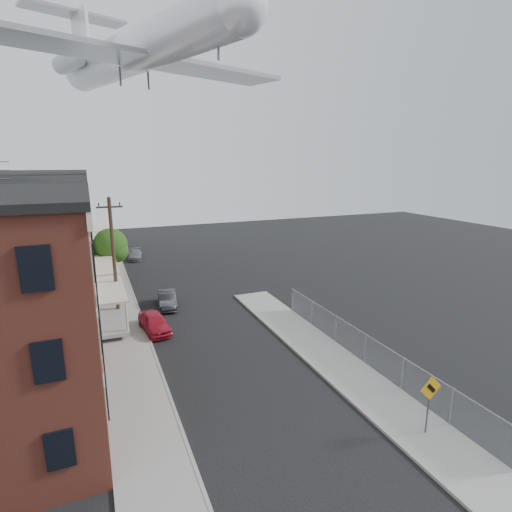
{
  "coord_description": "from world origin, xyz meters",
  "views": [
    {
      "loc": [
        -6.86,
        -11.98,
        11.49
      ],
      "look_at": [
        0.82,
        6.49,
        6.7
      ],
      "focal_mm": 28.0,
      "sensor_mm": 36.0,
      "label": 1
    }
  ],
  "objects_px": {
    "street_tree": "(112,247)",
    "airplane": "(135,51)",
    "warning_sign": "(430,396)",
    "car_mid": "(167,299)",
    "car_far": "(135,255)",
    "utility_pole": "(114,257)",
    "car_near": "(154,322)"
  },
  "relations": [
    {
      "from": "utility_pole",
      "to": "airplane",
      "type": "xyz_separation_m",
      "value": [
        3.26,
        6.58,
        15.53
      ]
    },
    {
      "from": "utility_pole",
      "to": "airplane",
      "type": "distance_m",
      "value": 17.18
    },
    {
      "from": "car_near",
      "to": "car_mid",
      "type": "height_order",
      "value": "car_near"
    },
    {
      "from": "utility_pole",
      "to": "street_tree",
      "type": "bearing_deg",
      "value": 88.11
    },
    {
      "from": "utility_pole",
      "to": "airplane",
      "type": "height_order",
      "value": "airplane"
    },
    {
      "from": "airplane",
      "to": "car_far",
      "type": "bearing_deg",
      "value": 90.19
    },
    {
      "from": "car_mid",
      "to": "car_far",
      "type": "height_order",
      "value": "car_mid"
    },
    {
      "from": "car_far",
      "to": "utility_pole",
      "type": "bearing_deg",
      "value": -92.6
    },
    {
      "from": "car_near",
      "to": "utility_pole",
      "type": "bearing_deg",
      "value": 112.4
    },
    {
      "from": "street_tree",
      "to": "car_far",
      "type": "bearing_deg",
      "value": 71.16
    },
    {
      "from": "warning_sign",
      "to": "car_far",
      "type": "xyz_separation_m",
      "value": [
        -7.98,
        37.43,
        -1.34
      ]
    },
    {
      "from": "utility_pole",
      "to": "car_mid",
      "type": "relative_size",
      "value": 2.36
    },
    {
      "from": "utility_pole",
      "to": "car_near",
      "type": "height_order",
      "value": "utility_pole"
    },
    {
      "from": "street_tree",
      "to": "airplane",
      "type": "relative_size",
      "value": 0.18
    },
    {
      "from": "car_far",
      "to": "airplane",
      "type": "relative_size",
      "value": 0.13
    },
    {
      "from": "car_mid",
      "to": "airplane",
      "type": "bearing_deg",
      "value": 101.94
    },
    {
      "from": "car_far",
      "to": "street_tree",
      "type": "bearing_deg",
      "value": -101.52
    },
    {
      "from": "car_near",
      "to": "airplane",
      "type": "height_order",
      "value": "airplane"
    },
    {
      "from": "car_mid",
      "to": "car_far",
      "type": "bearing_deg",
      "value": 98.47
    },
    {
      "from": "warning_sign",
      "to": "car_near",
      "type": "distance_m",
      "value": 17.87
    },
    {
      "from": "car_far",
      "to": "warning_sign",
      "type": "bearing_deg",
      "value": -70.64
    },
    {
      "from": "street_tree",
      "to": "car_mid",
      "type": "distance_m",
      "value": 10.15
    },
    {
      "from": "warning_sign",
      "to": "utility_pole",
      "type": "bearing_deg",
      "value": 120.48
    },
    {
      "from": "warning_sign",
      "to": "street_tree",
      "type": "bearing_deg",
      "value": 110.58
    },
    {
      "from": "car_near",
      "to": "car_far",
      "type": "bearing_deg",
      "value": 79.82
    },
    {
      "from": "car_far",
      "to": "airplane",
      "type": "bearing_deg",
      "value": -82.48
    },
    {
      "from": "warning_sign",
      "to": "car_far",
      "type": "bearing_deg",
      "value": 102.04
    },
    {
      "from": "utility_pole",
      "to": "car_near",
      "type": "xyz_separation_m",
      "value": [
        2.1,
        -3.69,
        -4.01
      ]
    },
    {
      "from": "utility_pole",
      "to": "car_mid",
      "type": "xyz_separation_m",
      "value": [
        3.8,
        0.81,
        -4.05
      ]
    },
    {
      "from": "warning_sign",
      "to": "utility_pole",
      "type": "xyz_separation_m",
      "value": [
        -11.2,
        19.03,
        2.79
      ]
    },
    {
      "from": "warning_sign",
      "to": "car_mid",
      "type": "distance_m",
      "value": 21.21
    },
    {
      "from": "utility_pole",
      "to": "airplane",
      "type": "relative_size",
      "value": 0.31
    }
  ]
}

